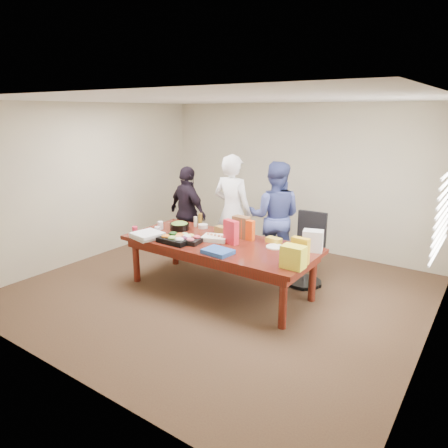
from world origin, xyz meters
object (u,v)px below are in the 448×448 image
Objects in this scene: person_center at (232,212)px; sheet_cake at (215,238)px; office_chair at (305,252)px; person_right at (275,217)px; salad_bowl at (180,226)px; conference_table at (219,266)px.

person_center is 5.23× the size of sheet_cake.
office_chair reaches higher than sheet_cake.
salad_bowl is at bearing 22.36° from person_right.
office_chair reaches higher than salad_bowl.
sheet_cake is 0.79m from salad_bowl.
person_center is at bearing 59.77° from salad_bowl.
conference_table is 1.19m from person_center.
salad_bowl is at bearing 169.82° from conference_table.
person_center is 6.16× the size of salad_bowl.
person_center is at bearing 113.37° from conference_table.
person_center is (-1.34, 0.06, 0.42)m from office_chair.
person_center is (-0.41, 0.96, 0.57)m from conference_table.
person_center is 0.94m from salad_bowl.
conference_table is at bearing -35.98° from sheet_cake.
conference_table is 1.31m from office_chair.
person_center reaches higher than salad_bowl.
sheet_cake is (0.32, -0.92, -0.16)m from person_center.
office_chair is at bearing 22.92° from sheet_cake.
sheet_cake is (-0.10, 0.03, 0.41)m from conference_table.
salad_bowl reaches higher than sheet_cake.
sheet_cake is at bearing -9.07° from salad_bowl.
person_right is 1.23m from sheet_cake.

